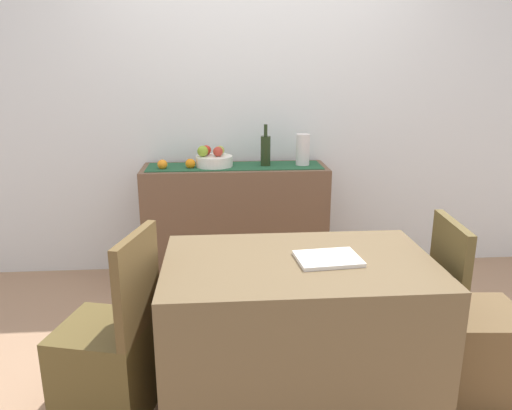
{
  "coord_description": "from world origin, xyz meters",
  "views": [
    {
      "loc": [
        -0.28,
        -2.59,
        1.59
      ],
      "look_at": [
        -0.05,
        0.35,
        0.74
      ],
      "focal_mm": 34.37,
      "sensor_mm": 36.0,
      "label": 1
    }
  ],
  "objects_px": {
    "open_book": "(328,259)",
    "chair_by_corner": "(473,345)",
    "dining_table": "(297,333)",
    "sideboard_console": "(236,223)",
    "ceramic_vase": "(303,150)",
    "fruit_bowl": "(214,161)",
    "wine_bottle": "(266,150)",
    "chair_near_window": "(110,361)"
  },
  "relations": [
    {
      "from": "sideboard_console",
      "to": "dining_table",
      "type": "height_order",
      "value": "sideboard_console"
    },
    {
      "from": "wine_bottle",
      "to": "fruit_bowl",
      "type": "bearing_deg",
      "value": 180.0
    },
    {
      "from": "dining_table",
      "to": "ceramic_vase",
      "type": "bearing_deg",
      "value": 79.91
    },
    {
      "from": "dining_table",
      "to": "chair_near_window",
      "type": "height_order",
      "value": "chair_near_window"
    },
    {
      "from": "dining_table",
      "to": "chair_near_window",
      "type": "xyz_separation_m",
      "value": [
        -0.87,
        -0.0,
        -0.1
      ]
    },
    {
      "from": "wine_bottle",
      "to": "ceramic_vase",
      "type": "distance_m",
      "value": 0.27
    },
    {
      "from": "dining_table",
      "to": "sideboard_console",
      "type": "bearing_deg",
      "value": 99.0
    },
    {
      "from": "open_book",
      "to": "chair_by_corner",
      "type": "xyz_separation_m",
      "value": [
        0.75,
        0.01,
        -0.48
      ]
    },
    {
      "from": "chair_by_corner",
      "to": "chair_near_window",
      "type": "bearing_deg",
      "value": -179.82
    },
    {
      "from": "wine_bottle",
      "to": "ceramic_vase",
      "type": "xyz_separation_m",
      "value": [
        0.27,
        0.0,
        -0.0
      ]
    },
    {
      "from": "ceramic_vase",
      "to": "chair_by_corner",
      "type": "bearing_deg",
      "value": -67.61
    },
    {
      "from": "wine_bottle",
      "to": "chair_by_corner",
      "type": "relative_size",
      "value": 0.34
    },
    {
      "from": "ceramic_vase",
      "to": "open_book",
      "type": "relative_size",
      "value": 0.83
    },
    {
      "from": "ceramic_vase",
      "to": "chair_by_corner",
      "type": "relative_size",
      "value": 0.26
    },
    {
      "from": "wine_bottle",
      "to": "open_book",
      "type": "distance_m",
      "value": 1.52
    },
    {
      "from": "open_book",
      "to": "chair_by_corner",
      "type": "distance_m",
      "value": 0.89
    },
    {
      "from": "sideboard_console",
      "to": "chair_by_corner",
      "type": "relative_size",
      "value": 1.5
    },
    {
      "from": "fruit_bowl",
      "to": "ceramic_vase",
      "type": "height_order",
      "value": "ceramic_vase"
    },
    {
      "from": "sideboard_console",
      "to": "dining_table",
      "type": "relative_size",
      "value": 1.1
    },
    {
      "from": "chair_by_corner",
      "to": "wine_bottle",
      "type": "bearing_deg",
      "value": 120.84
    },
    {
      "from": "sideboard_console",
      "to": "wine_bottle",
      "type": "bearing_deg",
      "value": -0.0
    },
    {
      "from": "ceramic_vase",
      "to": "open_book",
      "type": "height_order",
      "value": "ceramic_vase"
    },
    {
      "from": "fruit_bowl",
      "to": "wine_bottle",
      "type": "relative_size",
      "value": 0.87
    },
    {
      "from": "wine_bottle",
      "to": "open_book",
      "type": "height_order",
      "value": "wine_bottle"
    },
    {
      "from": "chair_by_corner",
      "to": "fruit_bowl",
      "type": "bearing_deg",
      "value": 130.34
    },
    {
      "from": "sideboard_console",
      "to": "ceramic_vase",
      "type": "relative_size",
      "value": 5.8
    },
    {
      "from": "open_book",
      "to": "chair_by_corner",
      "type": "height_order",
      "value": "chair_by_corner"
    },
    {
      "from": "wine_bottle",
      "to": "chair_near_window",
      "type": "height_order",
      "value": "wine_bottle"
    },
    {
      "from": "sideboard_console",
      "to": "open_book",
      "type": "height_order",
      "value": "sideboard_console"
    },
    {
      "from": "wine_bottle",
      "to": "dining_table",
      "type": "distance_m",
      "value": 1.61
    },
    {
      "from": "dining_table",
      "to": "open_book",
      "type": "distance_m",
      "value": 0.4
    },
    {
      "from": "dining_table",
      "to": "chair_by_corner",
      "type": "bearing_deg",
      "value": 0.09
    },
    {
      "from": "sideboard_console",
      "to": "chair_near_window",
      "type": "distance_m",
      "value": 1.63
    },
    {
      "from": "fruit_bowl",
      "to": "dining_table",
      "type": "height_order",
      "value": "fruit_bowl"
    },
    {
      "from": "sideboard_console",
      "to": "ceramic_vase",
      "type": "bearing_deg",
      "value": 0.0
    },
    {
      "from": "fruit_bowl",
      "to": "chair_near_window",
      "type": "distance_m",
      "value": 1.7
    },
    {
      "from": "ceramic_vase",
      "to": "chair_by_corner",
      "type": "height_order",
      "value": "ceramic_vase"
    },
    {
      "from": "wine_bottle",
      "to": "chair_by_corner",
      "type": "bearing_deg",
      "value": -59.16
    },
    {
      "from": "sideboard_console",
      "to": "chair_near_window",
      "type": "xyz_separation_m",
      "value": [
        -0.64,
        -1.49,
        -0.17
      ]
    },
    {
      "from": "chair_near_window",
      "to": "fruit_bowl",
      "type": "bearing_deg",
      "value": 71.73
    },
    {
      "from": "wine_bottle",
      "to": "dining_table",
      "type": "xyz_separation_m",
      "value": [
        0.01,
        -1.48,
        -0.62
      ]
    },
    {
      "from": "wine_bottle",
      "to": "ceramic_vase",
      "type": "relative_size",
      "value": 1.31
    }
  ]
}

